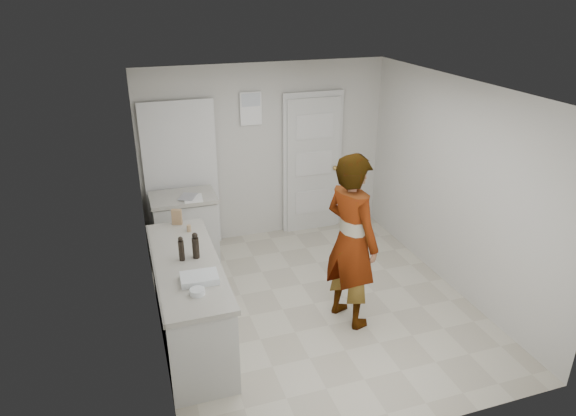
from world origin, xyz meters
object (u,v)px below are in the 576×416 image
object	(u,v)px
cake_mix_box	(177,217)
spice_jar	(189,228)
baking_dish	(199,278)
egg_bowl	(197,292)
person	(351,241)
oil_cruet_b	(181,249)
oil_cruet_a	(196,246)

from	to	relation	value
cake_mix_box	spice_jar	distance (m)	0.26
spice_jar	baking_dish	size ratio (longest dim) A/B	0.21
baking_dish	spice_jar	bearing A→B (deg)	86.80
baking_dish	egg_bowl	size ratio (longest dim) A/B	2.65
person	oil_cruet_b	world-z (taller)	person
cake_mix_box	oil_cruet_b	distance (m)	0.86
baking_dish	egg_bowl	world-z (taller)	baking_dish
oil_cruet_b	baking_dish	size ratio (longest dim) A/B	0.73
person	cake_mix_box	bearing A→B (deg)	38.27
person	spice_jar	xyz separation A→B (m)	(-1.57, 0.85, -0.00)
cake_mix_box	egg_bowl	bearing A→B (deg)	-70.49
person	oil_cruet_b	xyz separation A→B (m)	(-1.73, 0.22, 0.08)
cake_mix_box	oil_cruet_a	xyz separation A→B (m)	(0.08, -0.85, 0.04)
egg_bowl	cake_mix_box	bearing A→B (deg)	89.48
person	egg_bowl	world-z (taller)	person
egg_bowl	spice_jar	bearing A→B (deg)	84.98
spice_jar	baking_dish	xyz separation A→B (m)	(-0.06, -1.07, -0.01)
cake_mix_box	baking_dish	xyz separation A→B (m)	(0.04, -1.30, -0.06)
spice_jar	oil_cruet_a	size ratio (longest dim) A/B	0.27
spice_jar	egg_bowl	size ratio (longest dim) A/B	0.56
spice_jar	egg_bowl	xyz separation A→B (m)	(-0.11, -1.29, -0.01)
person	egg_bowl	size ratio (longest dim) A/B	14.37
spice_jar	oil_cruet_b	world-z (taller)	oil_cruet_b
oil_cruet_a	baking_dish	world-z (taller)	oil_cruet_a
oil_cruet_b	baking_dish	bearing A→B (deg)	-77.55
person	baking_dish	bearing A→B (deg)	78.94
oil_cruet_b	baking_dish	world-z (taller)	oil_cruet_b
spice_jar	egg_bowl	bearing A→B (deg)	-95.02
person	oil_cruet_b	distance (m)	1.75
cake_mix_box	spice_jar	size ratio (longest dim) A/B	2.42
oil_cruet_b	spice_jar	bearing A→B (deg)	75.86
oil_cruet_a	baking_dish	bearing A→B (deg)	-95.48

